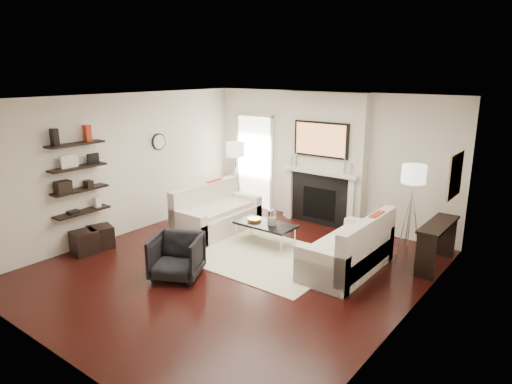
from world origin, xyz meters
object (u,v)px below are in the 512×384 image
Objects in this scene: loveseat_left_base at (218,221)px; lamp_left_shade at (235,149)px; coffee_table at (265,225)px; ottoman_near at (101,237)px; lamp_right_shade at (414,174)px; loveseat_right_base at (346,258)px; armchair at (177,255)px.

lamp_left_shade is (-0.48, 1.15, 1.24)m from loveseat_left_base.
coffee_table is 2.75× the size of ottoman_near.
lamp_right_shade reaches higher than loveseat_left_base.
loveseat_right_base is 4.35m from ottoman_near.
ottoman_near is (-4.52, -2.99, -1.25)m from lamp_right_shade.
lamp_right_shade reaches higher than loveseat_right_base.
loveseat_right_base reaches higher than ottoman_near.
loveseat_right_base is 4.50× the size of lamp_right_shade.
ottoman_near is at bearing -119.92° from loveseat_left_base.
loveseat_right_base is 4.50× the size of lamp_left_shade.
lamp_left_shade reaches higher than armchair.
lamp_right_shade is at bearing 33.47° from ottoman_near.
coffee_table is (1.19, -0.02, 0.19)m from loveseat_left_base.
lamp_left_shade reaches higher than loveseat_left_base.
lamp_right_shade is at bearing -1.03° from lamp_left_shade.
armchair is 3.52m from lamp_left_shade.
armchair reaches higher than ottoman_near.
loveseat_right_base is (2.85, -0.10, 0.00)m from loveseat_left_base.
loveseat_left_base is 3.79m from lamp_right_shade.
loveseat_right_base is at bearing -20.51° from lamp_left_shade.
lamp_right_shade is at bearing 22.07° from armchair.
coffee_table is at bearing -0.98° from loveseat_left_base.
lamp_left_shade is (-3.33, 1.25, 1.24)m from loveseat_right_base.
armchair is at bearing -130.19° from lamp_right_shade.
armchair is (-0.29, -1.89, -0.03)m from coffee_table.
lamp_left_shade reaches higher than coffee_table.
lamp_right_shade is 1.00× the size of ottoman_near.
ottoman_near is at bearing -146.53° from lamp_right_shade.
lamp_left_shade is at bearing 159.49° from loveseat_right_base.
armchair reaches higher than loveseat_left_base.
ottoman_near is (-2.29, -1.89, -0.20)m from coffee_table.
armchair is at bearing -64.99° from loveseat_left_base.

